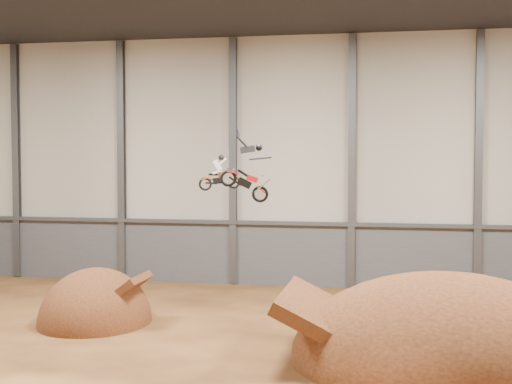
# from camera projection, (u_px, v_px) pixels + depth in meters

# --- Properties ---
(floor) EXTENTS (40.00, 40.00, 0.00)m
(floor) POSITION_uv_depth(u_px,v_px,m) (234.00, 361.00, 25.43)
(floor) COLOR #502D15
(floor) RESTS_ON ground
(back_wall) EXTENTS (40.00, 0.10, 14.00)m
(back_wall) POSITION_uv_depth(u_px,v_px,m) (292.00, 161.00, 39.78)
(back_wall) COLOR beige
(back_wall) RESTS_ON ground
(lower_band_back) EXTENTS (39.80, 0.18, 3.50)m
(lower_band_back) POSITION_uv_depth(u_px,v_px,m) (292.00, 255.00, 39.96)
(lower_band_back) COLOR #4E5056
(lower_band_back) RESTS_ON ground
(steel_rail) EXTENTS (39.80, 0.35, 0.20)m
(steel_rail) POSITION_uv_depth(u_px,v_px,m) (291.00, 223.00, 39.71)
(steel_rail) COLOR #47494F
(steel_rail) RESTS_ON lower_band_back
(steel_column_0) EXTENTS (0.40, 0.36, 13.90)m
(steel_column_0) POSITION_uv_depth(u_px,v_px,m) (16.00, 161.00, 42.71)
(steel_column_0) COLOR #47494F
(steel_column_0) RESTS_ON ground
(steel_column_1) EXTENTS (0.40, 0.36, 13.90)m
(steel_column_1) POSITION_uv_depth(u_px,v_px,m) (122.00, 161.00, 41.46)
(steel_column_1) COLOR #47494F
(steel_column_1) RESTS_ON ground
(steel_column_2) EXTENTS (0.40, 0.36, 13.90)m
(steel_column_2) POSITION_uv_depth(u_px,v_px,m) (233.00, 161.00, 40.21)
(steel_column_2) COLOR #47494F
(steel_column_2) RESTS_ON ground
(steel_column_3) EXTENTS (0.40, 0.36, 13.90)m
(steel_column_3) POSITION_uv_depth(u_px,v_px,m) (352.00, 161.00, 38.96)
(steel_column_3) COLOR #47494F
(steel_column_3) RESTS_ON ground
(steel_column_4) EXTENTS (0.40, 0.36, 13.90)m
(steel_column_4) POSITION_uv_depth(u_px,v_px,m) (479.00, 162.00, 37.71)
(steel_column_4) COLOR #47494F
(steel_column_4) RESTS_ON ground
(takeoff_ramp) EXTENTS (4.83, 5.58, 4.83)m
(takeoff_ramp) POSITION_uv_depth(u_px,v_px,m) (95.00, 323.00, 31.23)
(takeoff_ramp) COLOR #421F10
(takeoff_ramp) RESTS_ON ground
(landing_ramp) EXTENTS (11.09, 9.81, 6.40)m
(landing_ramp) POSITION_uv_depth(u_px,v_px,m) (446.00, 363.00, 25.18)
(landing_ramp) COLOR #421F10
(landing_ramp) RESTS_ON ground
(fmx_rider_a) EXTENTS (2.06, 1.28, 1.78)m
(fmx_rider_a) POSITION_uv_depth(u_px,v_px,m) (220.00, 171.00, 31.51)
(fmx_rider_a) COLOR #D93A00
(fmx_rider_b) EXTENTS (3.57, 1.50, 3.31)m
(fmx_rider_b) POSITION_uv_depth(u_px,v_px,m) (241.00, 164.00, 28.18)
(fmx_rider_b) COLOR red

